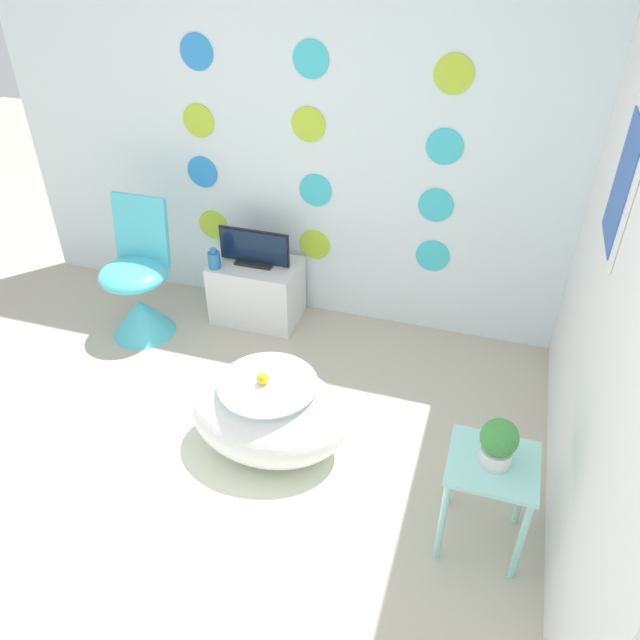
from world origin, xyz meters
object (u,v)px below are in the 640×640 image
(chair, at_px, (139,294))
(vase, at_px, (214,259))
(tv, at_px, (254,249))
(bathtub, at_px, (270,414))
(potted_plant_left, at_px, (498,442))

(chair, xyz_separation_m, vase, (0.44, 0.27, 0.20))
(chair, bearing_deg, tv, 30.13)
(bathtub, relative_size, tv, 1.73)
(bathtub, bearing_deg, potted_plant_left, -13.24)
(bathtub, height_order, potted_plant_left, potted_plant_left)
(chair, height_order, tv, chair)
(bathtub, relative_size, chair, 0.92)
(tv, relative_size, vase, 3.51)
(bathtub, relative_size, potted_plant_left, 3.76)
(bathtub, bearing_deg, chair, 148.49)
(bathtub, xyz_separation_m, potted_plant_left, (1.14, -0.27, 0.41))
(chair, relative_size, tv, 1.88)
(tv, bearing_deg, bathtub, -64.80)
(tv, bearing_deg, potted_plant_left, -40.09)
(bathtub, distance_m, potted_plant_left, 1.24)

